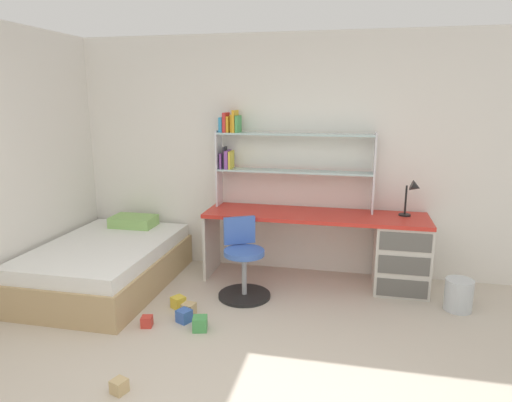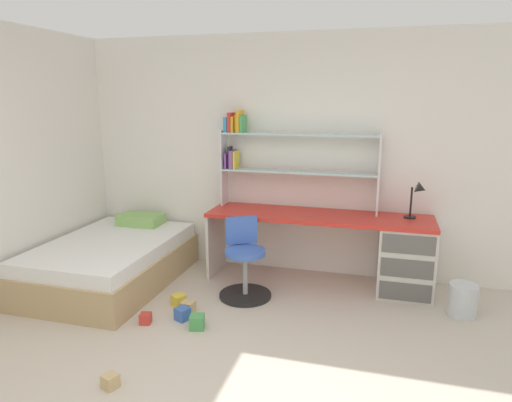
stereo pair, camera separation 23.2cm
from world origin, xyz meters
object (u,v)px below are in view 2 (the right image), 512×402
object	(u,v)px
swivel_chair	(245,266)
bed_platform	(112,261)
desk_lamp	(418,194)
toy_block_blue_2	(183,314)
toy_block_natural_5	(110,381)
toy_block_yellow_3	(179,300)
bookshelf_hutch	(278,152)
desk	(380,249)
toy_block_green_1	(197,322)
toy_block_natural_4	(188,307)
toy_block_red_0	(146,318)
waste_bin	(463,300)

from	to	relation	value
swivel_chair	bed_platform	bearing A→B (deg)	-177.31
desk_lamp	toy_block_blue_2	xyz separation A→B (m)	(-2.00, -1.25, -0.95)
desk_lamp	bed_platform	bearing A→B (deg)	-167.76
desk_lamp	toy_block_natural_5	size ratio (longest dim) A/B	4.01
toy_block_yellow_3	bookshelf_hutch	bearing A→B (deg)	57.29
desk	toy_block_blue_2	xyz separation A→B (m)	(-1.67, -1.17, -0.37)
desk	bookshelf_hutch	world-z (taller)	bookshelf_hutch
desk_lamp	swivel_chair	bearing A→B (deg)	-159.66
toy_block_green_1	toy_block_yellow_3	xyz separation A→B (m)	(-0.34, 0.36, -0.01)
toy_block_green_1	bookshelf_hutch	bearing A→B (deg)	75.84
bed_platform	toy_block_green_1	size ratio (longest dim) A/B	15.08
desk	desk_lamp	distance (m)	0.67
toy_block_yellow_3	toy_block_natural_4	distance (m)	0.18
toy_block_green_1	bed_platform	bearing A→B (deg)	151.58
toy_block_natural_4	toy_block_green_1	bearing A→B (deg)	-52.05
bookshelf_hutch	toy_block_natural_4	xyz separation A→B (m)	(-0.56, -1.21, -1.32)
toy_block_natural_4	bed_platform	bearing A→B (deg)	157.84
bed_platform	toy_block_green_1	bearing A→B (deg)	-28.42
toy_block_green_1	toy_block_natural_4	distance (m)	0.32
toy_block_green_1	toy_block_blue_2	world-z (taller)	toy_block_green_1
bookshelf_hutch	toy_block_green_1	xyz separation A→B (m)	(-0.37, -1.46, -1.31)
bookshelf_hutch	desk_lamp	xyz separation A→B (m)	(1.45, -0.11, -0.36)
desk_lamp	toy_block_yellow_3	bearing A→B (deg)	-155.19
toy_block_natural_4	toy_block_natural_5	distance (m)	1.17
desk	toy_block_red_0	distance (m)	2.39
bed_platform	bookshelf_hutch	bearing A→B (deg)	25.37
bookshelf_hutch	toy_block_natural_4	distance (m)	1.88
toy_block_yellow_3	toy_block_natural_4	world-z (taller)	toy_block_yellow_3
swivel_chair	toy_block_red_0	xyz separation A→B (m)	(-0.67, -0.79, -0.26)
toy_block_red_0	toy_block_blue_2	xyz separation A→B (m)	(0.29, 0.15, 0.01)
swivel_chair	toy_block_natural_4	world-z (taller)	swivel_chair
toy_block_blue_2	swivel_chair	bearing A→B (deg)	59.22
desk	toy_block_green_1	xyz separation A→B (m)	(-1.48, -1.28, -0.37)
bed_platform	toy_block_red_0	size ratio (longest dim) A/B	19.58
swivel_chair	waste_bin	world-z (taller)	swivel_chair
toy_block_green_1	toy_block_yellow_3	size ratio (longest dim) A/B	1.09
toy_block_yellow_3	toy_block_natural_4	size ratio (longest dim) A/B	1.02
toy_block_red_0	toy_block_green_1	size ratio (longest dim) A/B	0.77
desk	waste_bin	size ratio (longest dim) A/B	7.76
bookshelf_hutch	bed_platform	world-z (taller)	bookshelf_hutch
waste_bin	toy_block_green_1	size ratio (longest dim) A/B	2.48
toy_block_green_1	toy_block_natural_4	bearing A→B (deg)	127.95
bookshelf_hutch	toy_block_natural_5	xyz separation A→B (m)	(-0.62, -2.38, -1.32)
toy_block_blue_2	toy_block_yellow_3	xyz separation A→B (m)	(-0.15, 0.25, -0.00)
toy_block_natural_5	toy_block_red_0	bearing A→B (deg)	104.05
swivel_chair	toy_block_green_1	xyz separation A→B (m)	(-0.20, -0.76, -0.25)
desk	bed_platform	distance (m)	2.82
toy_block_red_0	toy_block_green_1	bearing A→B (deg)	4.74
desk	bookshelf_hutch	xyz separation A→B (m)	(-1.11, 0.19, 0.94)
desk	toy_block_natural_4	size ratio (longest dim) A/B	21.38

